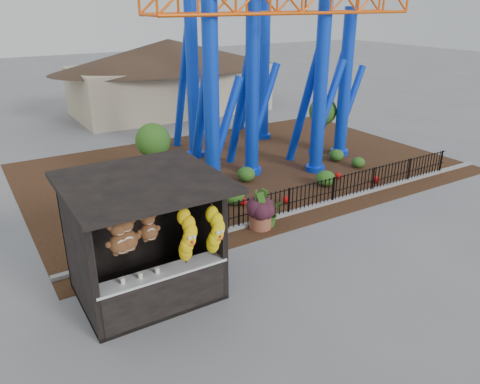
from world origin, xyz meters
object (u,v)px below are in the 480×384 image
terracotta_planter (260,220)px  potted_plant (269,213)px  roller_coaster (262,11)px  prize_booth (148,243)px

terracotta_planter → potted_plant: potted_plant is taller
roller_coaster → terracotta_planter: size_ratio=15.23×
prize_booth → roller_coaster: (8.13, 7.32, 4.91)m
prize_booth → potted_plant: size_ratio=3.95×
prize_booth → terracotta_planter: size_ratio=4.85×
roller_coaster → terracotta_planter: 9.06m
prize_booth → roller_coaster: 11.99m
prize_booth → potted_plant: bearing=20.6°
prize_booth → roller_coaster: bearing=42.0°
terracotta_planter → potted_plant: 0.38m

